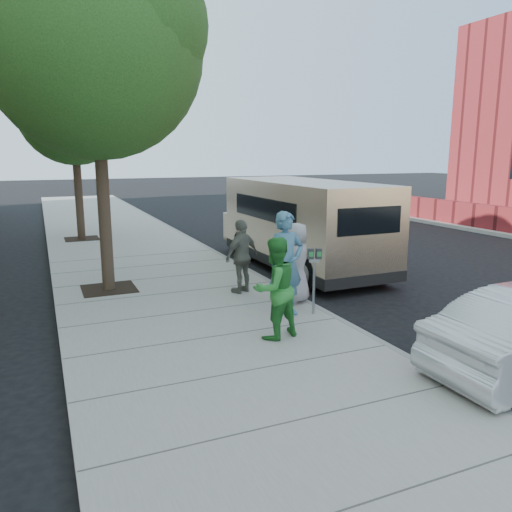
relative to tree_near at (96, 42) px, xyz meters
The scene contains 11 objects.
ground 6.45m from the tree_near, 46.82° to the right, with size 120.00×120.00×0.00m, color black.
sidewalk 6.11m from the tree_near, 62.43° to the right, with size 5.00×60.00×0.15m, color gray.
curb_face 7.02m from the tree_near, 33.03° to the right, with size 0.12×60.00×0.16m, color gray.
tree_near is the anchor object (origin of this frame).
tree_far 7.63m from the tree_near, 90.00° to the left, with size 3.92×3.80×6.49m.
parking_meter 6.60m from the tree_near, 45.86° to the right, with size 0.28×0.17×1.30m.
van 6.87m from the tree_near, ahead, with size 2.32×6.74×2.49m.
person_officer 6.21m from the tree_near, 49.24° to the right, with size 0.74×0.48×2.02m, color teal.
person_green_shirt 6.63m from the tree_near, 63.79° to the right, with size 0.84×0.66×1.73m, color #2D8A33.
person_gray_shirt 6.30m from the tree_near, 37.40° to the right, with size 0.82×0.54×1.69m, color #9F9FA1.
person_striped_polo 5.51m from the tree_near, 28.73° to the right, with size 0.97×0.40×1.66m, color slate.
Camera 1 is at (-3.61, -9.22, 3.22)m, focal length 35.00 mm.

